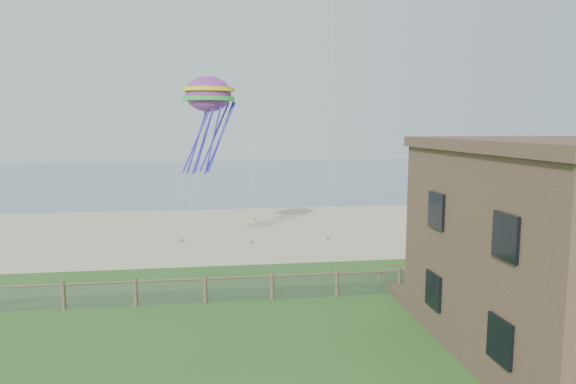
% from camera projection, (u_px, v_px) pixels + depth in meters
% --- Properties ---
extents(ground, '(160.00, 160.00, 0.00)m').
position_uv_depth(ground, '(291.00, 358.00, 17.41)').
color(ground, '#255C1F').
rests_on(ground, ground).
extents(sand_beach, '(72.00, 20.00, 0.02)m').
position_uv_depth(sand_beach, '(249.00, 230.00, 39.01)').
color(sand_beach, '#C6B48F').
rests_on(sand_beach, ground).
extents(ocean, '(160.00, 68.00, 0.02)m').
position_uv_depth(ocean, '(231.00, 175.00, 82.22)').
color(ocean, slate).
rests_on(ocean, ground).
extents(chainlink_fence, '(36.20, 0.20, 1.25)m').
position_uv_depth(chainlink_fence, '(272.00, 288.00, 23.23)').
color(chainlink_fence, '#483C28').
rests_on(chainlink_fence, ground).
extents(motel_deck, '(15.00, 2.00, 0.50)m').
position_uv_depth(motel_deck, '(549.00, 288.00, 24.10)').
color(motel_deck, brown).
rests_on(motel_deck, ground).
extents(picnic_table, '(2.07, 1.59, 0.86)m').
position_uv_depth(picnic_table, '(459.00, 289.00, 23.45)').
color(picnic_table, brown).
rests_on(picnic_table, ground).
extents(octopus_kite, '(3.70, 3.17, 6.44)m').
position_uv_depth(octopus_kite, '(209.00, 122.00, 31.00)').
color(octopus_kite, red).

